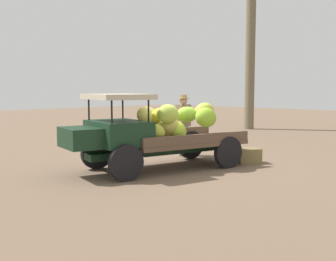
% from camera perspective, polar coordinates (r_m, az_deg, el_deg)
% --- Properties ---
extents(ground_plane, '(60.00, 60.00, 0.00)m').
position_cam_1_polar(ground_plane, '(10.54, 1.47, -4.89)').
color(ground_plane, brown).
extents(truck, '(4.65, 2.58, 1.83)m').
position_cam_1_polar(truck, '(9.83, -2.48, -0.24)').
color(truck, '#16311E').
rests_on(truck, ground).
extents(farmer, '(0.53, 0.46, 1.78)m').
position_cam_1_polar(farmer, '(12.07, 2.16, 1.32)').
color(farmer, '#AFBAA6').
rests_on(farmer, ground).
extents(wooden_crate, '(0.74, 0.70, 0.39)m').
position_cam_1_polar(wooden_crate, '(11.11, 11.03, -3.43)').
color(wooden_crate, olive).
rests_on(wooden_crate, ground).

